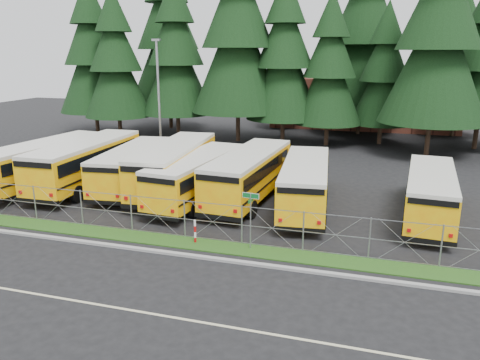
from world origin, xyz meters
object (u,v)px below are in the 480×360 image
at_px(bus_1, 90,164).
at_px(bus_3, 177,167).
at_px(bus_4, 200,178).
at_px(bus_6, 305,184).
at_px(bus_5, 251,175).
at_px(light_standard, 159,96).
at_px(bus_2, 135,168).
at_px(street_sign, 251,209).
at_px(striped_bollard, 195,232).
at_px(bus_east, 430,195).
at_px(bus_0, 50,163).

xyz_separation_m(bus_1, bus_3, (6.24, 0.76, -0.01)).
height_order(bus_4, bus_6, bus_6).
relative_size(bus_5, light_standard, 1.17).
xyz_separation_m(bus_2, street_sign, (10.35, -7.83, 0.60)).
relative_size(bus_6, striped_bollard, 9.30).
relative_size(bus_1, bus_east, 1.16).
distance_m(bus_3, light_standard, 10.66).
height_order(bus_4, striped_bollard, bus_4).
xyz_separation_m(bus_2, bus_east, (18.83, -0.86, -0.04)).
height_order(bus_0, bus_east, bus_0).
distance_m(bus_0, bus_4, 11.36).
bearing_deg(bus_4, bus_3, 152.04).
relative_size(bus_1, bus_3, 1.01).
distance_m(bus_5, street_sign, 7.94).
bearing_deg(bus_east, bus_6, -174.74).
xyz_separation_m(bus_4, bus_5, (3.02, 1.07, 0.09)).
xyz_separation_m(bus_6, street_sign, (-1.51, -6.87, 0.57)).
xyz_separation_m(bus_6, striped_bollard, (-4.31, -6.94, -0.86)).
xyz_separation_m(bus_1, bus_6, (15.13, -0.48, -0.15)).
bearing_deg(bus_3, bus_0, -176.20).
distance_m(bus_1, bus_2, 3.31).
xyz_separation_m(bus_1, bus_5, (11.55, 0.31, -0.07)).
xyz_separation_m(bus_0, bus_1, (2.83, 0.55, 0.05)).
bearing_deg(bus_east, light_standard, 160.09).
distance_m(bus_6, striped_bollard, 8.21).
bearing_deg(bus_1, bus_5, 0.33).
xyz_separation_m(bus_2, bus_5, (8.28, -0.17, 0.12)).
bearing_deg(bus_6, bus_east, -5.10).
relative_size(bus_2, striped_bollard, 9.10).
distance_m(striped_bollard, light_standard, 19.91).
relative_size(bus_2, bus_4, 0.98).
height_order(bus_east, striped_bollard, bus_east).
bearing_deg(light_standard, bus_4, -52.76).
bearing_deg(bus_6, street_sign, -108.35).
height_order(bus_3, bus_5, bus_3).
distance_m(bus_1, bus_4, 8.56).
bearing_deg(street_sign, striped_bollard, -178.49).
distance_m(bus_2, bus_4, 5.40).
height_order(bus_2, bus_5, bus_5).
relative_size(bus_1, striped_bollard, 10.27).
height_order(bus_2, street_sign, bus_2).
relative_size(bus_0, bus_east, 1.12).
bearing_deg(bus_0, striped_bollard, -20.70).
relative_size(bus_east, light_standard, 1.05).
xyz_separation_m(bus_6, light_standard, (-14.15, 9.66, 4.04)).
distance_m(bus_1, bus_3, 6.28).
height_order(bus_1, bus_2, bus_1).
relative_size(striped_bollard, light_standard, 0.12).
height_order(bus_5, bus_6, bus_5).
xyz_separation_m(bus_3, street_sign, (7.38, -8.11, 0.43)).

